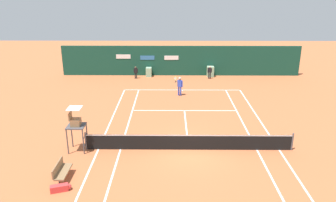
% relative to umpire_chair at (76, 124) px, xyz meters
% --- Properties ---
extents(ground_plane, '(80.00, 80.00, 0.01)m').
position_rel_umpire_chair_xyz_m(ground_plane, '(6.45, 0.69, -1.69)').
color(ground_plane, '#BC6038').
extents(tennis_net, '(12.10, 0.10, 1.07)m').
position_rel_umpire_chair_xyz_m(tennis_net, '(6.45, 0.12, -1.18)').
color(tennis_net, '#4C4C51').
rests_on(tennis_net, ground_plane).
extents(sponsor_back_wall, '(25.00, 1.02, 3.14)m').
position_rel_umpire_chair_xyz_m(sponsor_back_wall, '(6.46, 17.09, -0.17)').
color(sponsor_back_wall, '#144233').
rests_on(sponsor_back_wall, ground_plane).
extents(umpire_chair, '(1.00, 1.00, 2.64)m').
position_rel_umpire_chair_xyz_m(umpire_chair, '(0.00, 0.00, 0.00)').
color(umpire_chair, '#47474C').
rests_on(umpire_chair, ground_plane).
extents(player_bench, '(0.54, 1.56, 0.88)m').
position_rel_umpire_chair_xyz_m(player_bench, '(0.01, -3.06, -1.18)').
color(player_bench, '#38383D').
rests_on(player_bench, ground_plane).
extents(equipment_bag, '(0.96, 0.54, 0.32)m').
position_rel_umpire_chair_xyz_m(equipment_bag, '(0.29, -4.05, -1.53)').
color(equipment_bag, '#DB3838').
rests_on(equipment_bag, ground_plane).
extents(player_on_baseline, '(0.79, 0.66, 1.83)m').
position_rel_umpire_chair_xyz_m(player_on_baseline, '(6.16, 10.21, -0.72)').
color(player_on_baseline, blue).
rests_on(player_on_baseline, ground_plane).
extents(ball_kid_centre_post, '(0.42, 0.21, 1.27)m').
position_rel_umpire_chair_xyz_m(ball_kid_centre_post, '(1.81, 15.74, -0.96)').
color(ball_kid_centre_post, black).
rests_on(ball_kid_centre_post, ground_plane).
extents(ball_kid_left_post, '(0.44, 0.20, 1.33)m').
position_rel_umpire_chair_xyz_m(ball_kid_left_post, '(9.37, 15.74, -0.92)').
color(ball_kid_left_post, black).
rests_on(ball_kid_left_post, ground_plane).
extents(tennis_ball_near_service_line, '(0.07, 0.07, 0.07)m').
position_rel_umpire_chair_xyz_m(tennis_ball_near_service_line, '(2.31, 10.77, -1.65)').
color(tennis_ball_near_service_line, '#CCE033').
rests_on(tennis_ball_near_service_line, ground_plane).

